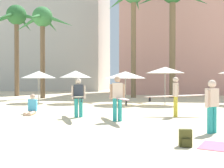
% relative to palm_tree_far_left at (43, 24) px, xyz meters
% --- Properties ---
extents(ground, '(120.00, 120.00, 0.00)m').
position_rel_palm_tree_far_left_xyz_m(ground, '(7.45, -18.32, -6.58)').
color(ground, beige).
extents(hotel_pink, '(16.12, 9.59, 17.54)m').
position_rel_palm_tree_far_left_xyz_m(hotel_pink, '(14.11, 11.47, 2.19)').
color(hotel_pink, '#DB9989').
rests_on(hotel_pink, ground).
extents(hotel_tower_gray, '(17.73, 11.17, 23.83)m').
position_rel_palm_tree_far_left_xyz_m(hotel_tower_gray, '(-6.56, 19.70, 5.33)').
color(hotel_tower_gray, '#BCB7AD').
rests_on(hotel_tower_gray, ground).
extents(palm_tree_far_left, '(5.53, 5.68, 8.09)m').
position_rel_palm_tree_far_left_xyz_m(palm_tree_far_left, '(0.00, 0.00, 0.00)').
color(palm_tree_far_left, brown).
rests_on(palm_tree_far_left, ground).
extents(palm_tree_left, '(6.44, 6.54, 10.60)m').
position_rel_palm_tree_far_left_xyz_m(palm_tree_left, '(11.44, 2.34, 1.88)').
color(palm_tree_left, brown).
rests_on(palm_tree_left, ground).
extents(palm_tree_right, '(5.83, 5.91, 10.55)m').
position_rel_palm_tree_far_left_xyz_m(palm_tree_right, '(7.88, 1.90, 2.11)').
color(palm_tree_right, brown).
rests_on(palm_tree_right, ground).
extents(palm_tree_far_right, '(6.56, 6.52, 9.13)m').
position_rel_palm_tree_far_left_xyz_m(palm_tree_far_right, '(-3.86, 2.76, 0.89)').
color(palm_tree_far_right, brown).
rests_on(palm_tree_far_right, ground).
extents(cafe_umbrella_0, '(2.19, 2.19, 2.26)m').
position_rel_palm_tree_far_left_xyz_m(cafe_umbrella_0, '(4.33, -4.86, -4.57)').
color(cafe_umbrella_0, gray).
rests_on(cafe_umbrella_0, ground).
extents(cafe_umbrella_1, '(2.51, 2.51, 2.47)m').
position_rel_palm_tree_far_left_xyz_m(cafe_umbrella_1, '(10.39, -5.17, -4.32)').
color(cafe_umbrella_1, gray).
rests_on(cafe_umbrella_1, ground).
extents(cafe_umbrella_5, '(2.76, 2.76, 2.18)m').
position_rel_palm_tree_far_left_xyz_m(cafe_umbrella_5, '(7.82, -5.33, -4.63)').
color(cafe_umbrella_5, gray).
rests_on(cafe_umbrella_5, ground).
extents(cafe_umbrella_7, '(2.43, 2.43, 2.25)m').
position_rel_palm_tree_far_left_xyz_m(cafe_umbrella_7, '(1.65, -4.84, -4.59)').
color(cafe_umbrella_7, gray).
rests_on(cafe_umbrella_7, ground).
extents(backpack, '(0.31, 0.25, 0.42)m').
position_rel_palm_tree_far_left_xyz_m(backpack, '(10.29, -16.53, -6.38)').
color(backpack, '#46441D').
rests_on(backpack, ground).
extents(person_mid_center, '(0.50, 1.03, 0.95)m').
position_rel_palm_tree_far_left_xyz_m(person_mid_center, '(3.90, -11.02, -6.26)').
color(person_mid_center, '#D1A889').
rests_on(person_mid_center, ground).
extents(person_far_right, '(2.84, 0.87, 1.75)m').
position_rel_palm_tree_far_left_xyz_m(person_far_right, '(10.54, -10.92, -5.64)').
color(person_far_right, gold).
rests_on(person_far_right, ground).
extents(person_near_right, '(1.42, 2.59, 1.68)m').
position_rel_palm_tree_far_left_xyz_m(person_near_right, '(6.38, -11.88, -5.67)').
color(person_near_right, teal).
rests_on(person_near_right, ground).
extents(person_mid_right, '(1.40, 2.77, 1.76)m').
position_rel_palm_tree_far_left_xyz_m(person_mid_right, '(8.17, -12.56, -5.64)').
color(person_mid_right, teal).
rests_on(person_mid_right, ground).
extents(person_mid_left, '(0.51, 0.48, 1.62)m').
position_rel_palm_tree_far_left_xyz_m(person_mid_left, '(11.30, -14.67, -5.70)').
color(person_mid_left, teal).
rests_on(person_mid_left, ground).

